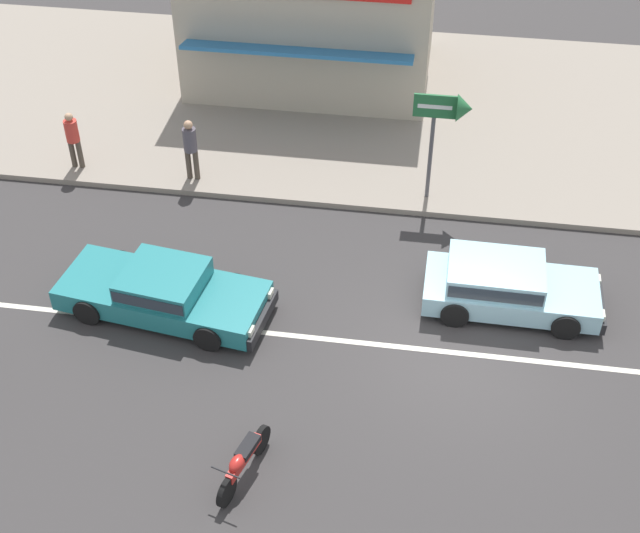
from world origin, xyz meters
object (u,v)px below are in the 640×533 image
object	(u,v)px
arrow_signboard	(456,114)
shopfront_corner_warung	(313,7)
hatchback_pale_blue_1	(506,285)
motorcycle_2	(243,461)
sedan_teal_2	(164,291)
pedestrian_near_clock	(73,136)
pedestrian_by_shop	(190,145)

from	to	relation	value
arrow_signboard	shopfront_corner_warung	world-z (taller)	shopfront_corner_warung
hatchback_pale_blue_1	motorcycle_2	distance (m)	6.97
sedan_teal_2	motorcycle_2	world-z (taller)	sedan_teal_2
pedestrian_near_clock	pedestrian_by_shop	bearing A→B (deg)	-1.36
arrow_signboard	pedestrian_by_shop	size ratio (longest dim) A/B	1.72
shopfront_corner_warung	hatchback_pale_blue_1	bearing A→B (deg)	-59.50
arrow_signboard	sedan_teal_2	bearing A→B (deg)	-140.31
hatchback_pale_blue_1	arrow_signboard	distance (m)	4.33
pedestrian_near_clock	shopfront_corner_warung	xyz separation A→B (m)	(5.26, 5.98, 1.19)
pedestrian_by_shop	shopfront_corner_warung	distance (m)	6.53
hatchback_pale_blue_1	motorcycle_2	xyz separation A→B (m)	(-4.59, -5.25, -0.17)
arrow_signboard	hatchback_pale_blue_1	bearing A→B (deg)	-69.20
hatchback_pale_blue_1	pedestrian_by_shop	world-z (taller)	pedestrian_by_shop
motorcycle_2	pedestrian_by_shop	distance (m)	9.39
motorcycle_2	shopfront_corner_warung	world-z (taller)	shopfront_corner_warung
sedan_teal_2	motorcycle_2	distance (m)	4.79
sedan_teal_2	pedestrian_near_clock	xyz separation A→B (m)	(-3.74, 4.84, 0.53)
sedan_teal_2	motorcycle_2	xyz separation A→B (m)	(2.59, -4.03, -0.11)
hatchback_pale_blue_1	pedestrian_near_clock	size ratio (longest dim) A/B	2.42
pedestrian_near_clock	pedestrian_by_shop	distance (m)	3.11
sedan_teal_2	pedestrian_by_shop	xyz separation A→B (m)	(-0.63, 4.76, 0.59)
motorcycle_2	pedestrian_near_clock	bearing A→B (deg)	125.54
hatchback_pale_blue_1	arrow_signboard	world-z (taller)	arrow_signboard
motorcycle_2	pedestrian_near_clock	distance (m)	10.92
pedestrian_near_clock	pedestrian_by_shop	world-z (taller)	pedestrian_by_shop
pedestrian_near_clock	sedan_teal_2	bearing A→B (deg)	-52.28
motorcycle_2	arrow_signboard	distance (m)	9.66
shopfront_corner_warung	motorcycle_2	bearing A→B (deg)	-85.88
shopfront_corner_warung	pedestrian_by_shop	bearing A→B (deg)	-109.58
sedan_teal_2	shopfront_corner_warung	xyz separation A→B (m)	(1.52, 10.82, 1.72)
arrow_signboard	pedestrian_near_clock	size ratio (longest dim) A/B	1.83
sedan_teal_2	pedestrian_near_clock	distance (m)	6.14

